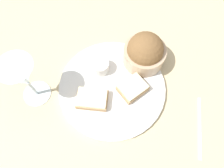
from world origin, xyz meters
TOP-DOWN VIEW (x-y plane):
  - ground_plane at (0.00, 0.00)m, footprint 4.00×4.00m
  - dinner_plate at (0.00, 0.00)m, footprint 0.30×0.30m
  - salad_bowl at (-0.10, -0.07)m, footprint 0.12×0.12m
  - sauce_ramekin at (0.02, -0.06)m, footprint 0.05×0.05m
  - cheese_toast_near at (0.06, 0.03)m, footprint 0.09×0.08m
  - cheese_toast_far at (-0.05, 0.02)m, footprint 0.09×0.09m
  - wine_glass at (0.21, -0.02)m, footprint 0.08×0.08m
  - fork at (-0.21, 0.14)m, footprint 0.06×0.16m

SIDE VIEW (x-z plane):
  - ground_plane at x=0.00m, z-range 0.00..0.00m
  - fork at x=-0.21m, z-range 0.00..0.01m
  - dinner_plate at x=0.00m, z-range 0.00..0.01m
  - cheese_toast_far at x=-0.05m, z-range 0.01..0.04m
  - cheese_toast_near at x=0.06m, z-range 0.01..0.04m
  - sauce_ramekin at x=0.02m, z-range 0.02..0.05m
  - salad_bowl at x=-0.10m, z-range 0.00..0.11m
  - wine_glass at x=0.21m, z-range 0.03..0.19m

